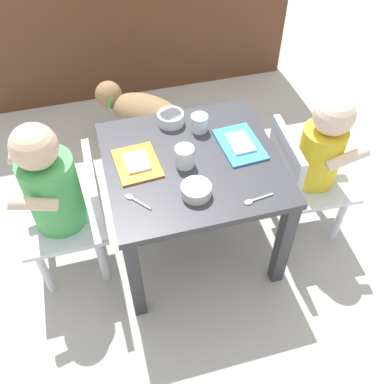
# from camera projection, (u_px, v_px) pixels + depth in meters

# --- Properties ---
(ground_plane) EXTENTS (7.00, 7.00, 0.00)m
(ground_plane) POSITION_uv_depth(u_px,v_px,m) (192.00, 240.00, 1.77)
(ground_plane) COLOR #B2ADA3
(kitchen_cabinet_back) EXTENTS (1.64, 0.35, 0.88)m
(kitchen_cabinet_back) POSITION_uv_depth(u_px,v_px,m) (129.00, 2.00, 2.26)
(kitchen_cabinet_back) COLOR #56331E
(kitchen_cabinet_back) RESTS_ON ground
(dining_table) EXTENTS (0.58, 0.56, 0.44)m
(dining_table) POSITION_uv_depth(u_px,v_px,m) (192.00, 177.00, 1.50)
(dining_table) COLOR #333338
(dining_table) RESTS_ON ground
(seated_child_left) EXTENTS (0.28, 0.28, 0.67)m
(seated_child_left) POSITION_uv_depth(u_px,v_px,m) (56.00, 190.00, 1.40)
(seated_child_left) COLOR silver
(seated_child_left) RESTS_ON ground
(seated_child_right) EXTENTS (0.29, 0.29, 0.64)m
(seated_child_right) POSITION_uv_depth(u_px,v_px,m) (317.00, 154.00, 1.54)
(seated_child_right) COLOR silver
(seated_child_right) RESTS_ON ground
(dog) EXTENTS (0.41, 0.39, 0.31)m
(dog) POSITION_uv_depth(u_px,v_px,m) (142.00, 112.00, 2.00)
(dog) COLOR olive
(dog) RESTS_ON ground
(food_tray_left) EXTENTS (0.15, 0.18, 0.02)m
(food_tray_left) POSITION_uv_depth(u_px,v_px,m) (137.00, 163.00, 1.43)
(food_tray_left) COLOR orange
(food_tray_left) RESTS_ON dining_table
(food_tray_right) EXTENTS (0.15, 0.21, 0.02)m
(food_tray_right) POSITION_uv_depth(u_px,v_px,m) (240.00, 144.00, 1.49)
(food_tray_right) COLOR #388CD8
(food_tray_right) RESTS_ON dining_table
(water_cup_left) EXTENTS (0.06, 0.06, 0.06)m
(water_cup_left) POSITION_uv_depth(u_px,v_px,m) (199.00, 124.00, 1.53)
(water_cup_left) COLOR white
(water_cup_left) RESTS_ON dining_table
(water_cup_right) EXTENTS (0.06, 0.06, 0.07)m
(water_cup_right) POSITION_uv_depth(u_px,v_px,m) (185.00, 158.00, 1.41)
(water_cup_right) COLOR white
(water_cup_right) RESTS_ON dining_table
(cereal_bowl_right_side) EXTENTS (0.09, 0.09, 0.04)m
(cereal_bowl_right_side) POSITION_uv_depth(u_px,v_px,m) (196.00, 190.00, 1.33)
(cereal_bowl_right_side) COLOR silver
(cereal_bowl_right_side) RESTS_ON dining_table
(veggie_bowl_near) EXTENTS (0.10, 0.10, 0.04)m
(veggie_bowl_near) POSITION_uv_depth(u_px,v_px,m) (171.00, 118.00, 1.56)
(veggie_bowl_near) COLOR white
(veggie_bowl_near) RESTS_ON dining_table
(spoon_by_left_tray) EXTENTS (0.07, 0.09, 0.01)m
(spoon_by_left_tray) POSITION_uv_depth(u_px,v_px,m) (136.00, 200.00, 1.32)
(spoon_by_left_tray) COLOR silver
(spoon_by_left_tray) RESTS_ON dining_table
(spoon_by_right_tray) EXTENTS (0.10, 0.03, 0.01)m
(spoon_by_right_tray) POSITION_uv_depth(u_px,v_px,m) (256.00, 200.00, 1.32)
(spoon_by_right_tray) COLOR silver
(spoon_by_right_tray) RESTS_ON dining_table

